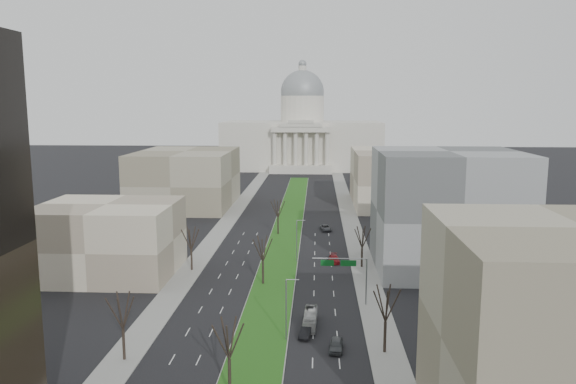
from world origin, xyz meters
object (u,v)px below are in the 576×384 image
(car_black, at_px, (306,332))
(car_grey_far, at_px, (326,228))
(box_van, at_px, (310,319))
(car_grey_near, at_px, (336,345))
(car_red, at_px, (334,259))

(car_black, xyz_separation_m, car_grey_far, (3.80, 68.41, 0.02))
(car_grey_far, relative_size, box_van, 0.67)
(car_grey_far, bearing_deg, car_grey_near, -99.20)
(car_grey_far, bearing_deg, car_black, -102.72)
(car_red, distance_m, car_grey_far, 29.90)
(car_red, bearing_deg, box_van, -101.19)
(car_grey_near, relative_size, car_red, 0.89)
(car_red, relative_size, car_grey_far, 0.96)
(car_grey_far, height_order, box_van, box_van)
(car_black, height_order, box_van, box_van)
(car_grey_near, xyz_separation_m, car_black, (-4.23, 4.38, -0.06))
(car_red, xyz_separation_m, car_grey_far, (-1.36, 29.87, -0.00))
(car_grey_near, height_order, box_van, box_van)
(car_grey_near, relative_size, car_grey_far, 0.86)
(car_red, relative_size, box_van, 0.64)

